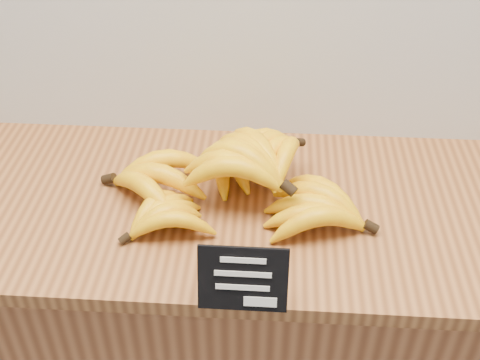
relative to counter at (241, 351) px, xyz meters
The scene contains 4 objects.
counter is the anchor object (origin of this frame).
counter_top 0.47m from the counter, ahead, with size 1.44×0.54×0.03m, color #985C2F.
chalkboard_sign 0.60m from the counter, 85.95° to the right, with size 0.14×0.01×0.11m, color black.
banana_pile 0.53m from the counter, behind, with size 0.52×0.38×0.13m.
Camera 1 is at (-0.08, 1.84, 1.69)m, focal length 45.00 mm.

